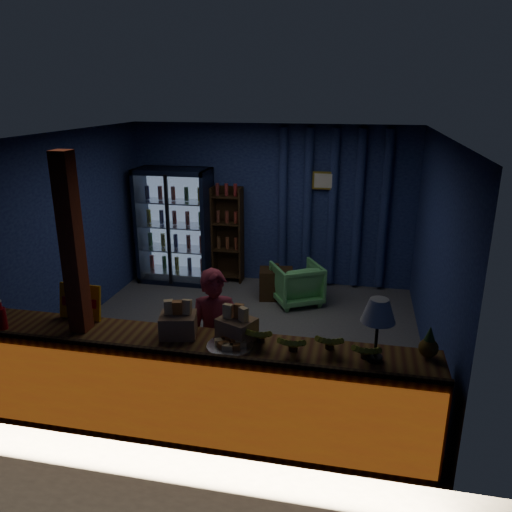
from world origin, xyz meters
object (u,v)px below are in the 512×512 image
at_px(shopkeeper, 216,339).
at_px(pastry_tray, 230,345).
at_px(green_chair, 297,283).
at_px(table_lamp, 378,313).

height_order(shopkeeper, pastry_tray, shopkeeper).
bearing_deg(green_chair, shopkeeper, 51.06).
bearing_deg(table_lamp, pastry_tray, -178.62).
distance_m(shopkeeper, table_lamp, 1.73).
distance_m(green_chair, table_lamp, 3.56).
height_order(green_chair, pastry_tray, pastry_tray).
relative_size(green_chair, pastry_tray, 1.67).
xyz_separation_m(shopkeeper, green_chair, (0.46, 2.73, -0.41)).
bearing_deg(shopkeeper, table_lamp, -33.52).
relative_size(green_chair, table_lamp, 1.25).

